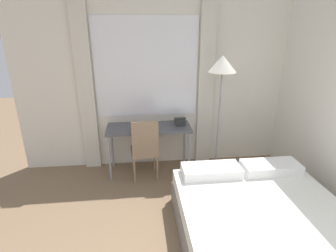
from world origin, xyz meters
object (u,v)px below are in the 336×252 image
desk (149,131)px  desk_chair (145,147)px  bed (267,232)px  standing_lamp (222,72)px  book (142,125)px  telephone (180,122)px

desk → desk_chair: desk_chair is taller
bed → standing_lamp: standing_lamp is taller
desk_chair → desk: bearing=67.3°
bed → book: bearing=123.6°
desk_chair → book: bearing=92.1°
desk_chair → standing_lamp: standing_lamp is taller
bed → book: 2.25m
desk → book: bearing=155.4°
desk_chair → telephone: desk_chair is taller
standing_lamp → desk: bearing=173.2°
standing_lamp → telephone: 0.97m
desk_chair → bed: bearing=-57.0°
bed → book: book is taller
desk → telephone: bearing=5.4°
telephone → book: 0.59m
bed → telephone: (-0.62, 1.82, 0.57)m
standing_lamp → telephone: (-0.56, 0.17, -0.78)m
desk → telephone: (0.49, 0.05, 0.12)m
book → bed: bearing=-56.4°
telephone → desk: bearing=-174.6°
telephone → book: (-0.59, 0.00, -0.04)m
desk → book: (-0.10, 0.05, 0.08)m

